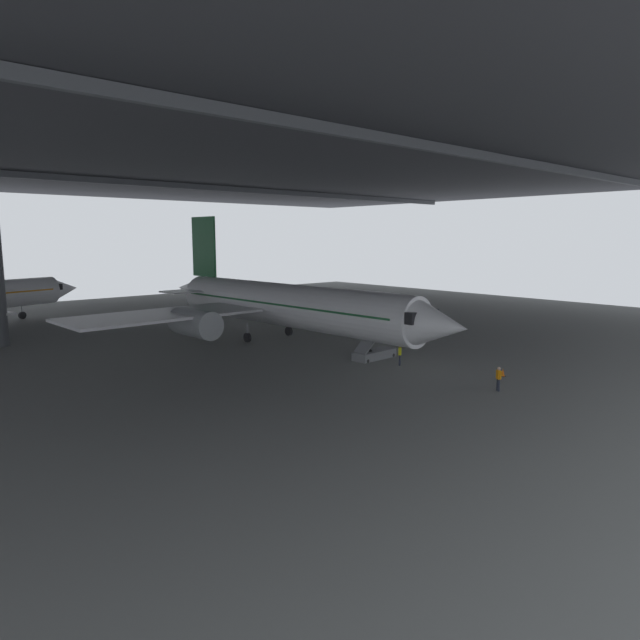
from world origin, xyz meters
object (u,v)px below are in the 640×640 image
object	(u,v)px
crew_worker_by_stairs	(400,353)
boarding_stairs	(375,350)
traffic_cone_orange	(503,373)
crew_worker_near_nose	(499,377)
airplane_main	(283,305)

from	to	relation	value
crew_worker_by_stairs	boarding_stairs	bearing A→B (deg)	82.24
boarding_stairs	traffic_cone_orange	size ratio (longest dim) A/B	8.05
crew_worker_near_nose	traffic_cone_orange	distance (m)	4.20
crew_worker_near_nose	crew_worker_by_stairs	distance (m)	9.12
airplane_main	crew_worker_by_stairs	xyz separation A→B (m)	(0.71, -13.98, -2.64)
boarding_stairs	crew_worker_by_stairs	size ratio (longest dim) A/B	2.86
airplane_main	traffic_cone_orange	size ratio (longest dim) A/B	66.13
crew_worker_near_nose	traffic_cone_orange	world-z (taller)	crew_worker_near_nose
crew_worker_near_nose	boarding_stairs	bearing A→B (deg)	84.27
boarding_stairs	traffic_cone_orange	bearing A→B (deg)	-76.33
airplane_main	crew_worker_by_stairs	distance (m)	14.25
airplane_main	crew_worker_by_stairs	world-z (taller)	airplane_main
airplane_main	boarding_stairs	xyz separation A→B (m)	(1.13, -10.93, -2.86)
crew_worker_near_nose	crew_worker_by_stairs	world-z (taller)	crew_worker_by_stairs
boarding_stairs	crew_worker_by_stairs	xyz separation A→B (m)	(-0.42, -3.06, 0.22)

